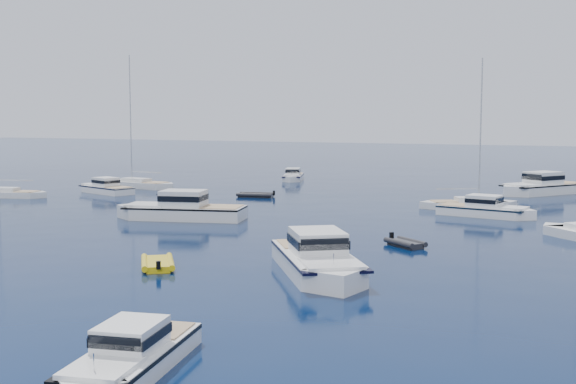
# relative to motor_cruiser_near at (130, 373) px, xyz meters

# --- Properties ---
(motor_cruiser_near) EXTENTS (4.11, 8.55, 2.16)m
(motor_cruiser_near) POSITION_rel_motor_cruiser_near_xyz_m (0.00, 0.00, 0.00)
(motor_cruiser_near) COLOR white
(motor_cruiser_near) RESTS_ON ground
(motor_cruiser_right) EXTENTS (9.59, 11.63, 3.06)m
(motor_cruiser_right) POSITION_rel_motor_cruiser_near_xyz_m (-0.14, 17.16, 0.00)
(motor_cruiser_right) COLOR white
(motor_cruiser_right) RESTS_ON ground
(motor_cruiser_centre) EXTENTS (12.41, 6.48, 3.12)m
(motor_cruiser_centre) POSITION_rel_motor_cruiser_near_xyz_m (-18.90, 32.52, 0.00)
(motor_cruiser_centre) COLOR silver
(motor_cruiser_centre) RESTS_ON ground
(motor_cruiser_far_r) EXTENTS (9.37, 4.31, 2.37)m
(motor_cruiser_far_r) POSITION_rel_motor_cruiser_near_xyz_m (4.17, 44.86, 0.00)
(motor_cruiser_far_r) COLOR white
(motor_cruiser_far_r) RESTS_ON ground
(motor_cruiser_far_l) EXTENTS (9.09, 5.31, 2.28)m
(motor_cruiser_far_l) POSITION_rel_motor_cruiser_near_xyz_m (-38.25, 46.95, 0.00)
(motor_cruiser_far_l) COLOR white
(motor_cruiser_far_l) RESTS_ON ground
(motor_cruiser_distant) EXTENTS (10.02, 12.04, 3.18)m
(motor_cruiser_distant) POSITION_rel_motor_cruiser_near_xyz_m (6.57, 66.29, 0.00)
(motor_cruiser_distant) COLOR white
(motor_cruiser_distant) RESTS_ON ground
(motor_cruiser_horizon) EXTENTS (4.91, 8.35, 2.10)m
(motor_cruiser_horizon) POSITION_rel_motor_cruiser_near_xyz_m (-25.90, 71.12, 0.00)
(motor_cruiser_horizon) COLOR silver
(motor_cruiser_horizon) RESTS_ON ground
(sailboat_mid_l) EXTENTS (10.01, 4.75, 14.25)m
(sailboat_mid_l) POSITION_rel_motor_cruiser_near_xyz_m (-45.12, 39.19, 0.00)
(sailboat_mid_l) COLOR silver
(sailboat_mid_l) RESTS_ON ground
(sailboat_centre) EXTENTS (9.84, 7.19, 14.54)m
(sailboat_centre) POSITION_rel_motor_cruiser_near_xyz_m (1.65, 50.19, 0.00)
(sailboat_centre) COLOR silver
(sailboat_centre) RESTS_ON ground
(sailboat_far_l) EXTENTS (11.51, 4.22, 16.53)m
(sailboat_far_l) POSITION_rel_motor_cruiser_near_xyz_m (-38.59, 53.77, 0.00)
(sailboat_far_l) COLOR silver
(sailboat_far_l) RESTS_ON ground
(tender_yellow) EXTENTS (4.19, 4.62, 0.95)m
(tender_yellow) POSITION_rel_motor_cruiser_near_xyz_m (-9.24, 15.06, 0.00)
(tender_yellow) COLOR yellow
(tender_yellow) RESTS_ON ground
(tender_grey_near) EXTENTS (3.50, 3.25, 0.95)m
(tender_grey_near) POSITION_rel_motor_cruiser_near_xyz_m (1.85, 27.57, 0.00)
(tender_grey_near) COLOR black
(tender_grey_near) RESTS_ON ground
(tender_grey_far) EXTENTS (4.43, 2.97, 0.95)m
(tender_grey_far) POSITION_rel_motor_cruiser_near_xyz_m (-20.99, 50.41, 0.00)
(tender_grey_far) COLOR black
(tender_grey_far) RESTS_ON ground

